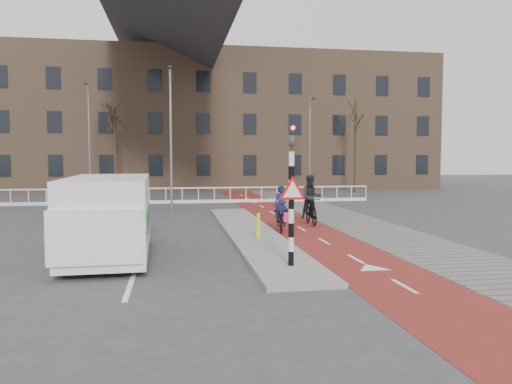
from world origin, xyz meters
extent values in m
plane|color=#38383A|center=(0.00, 0.00, 0.00)|extent=(120.00, 120.00, 0.00)
cube|color=maroon|center=(1.50, 10.00, 0.01)|extent=(2.50, 60.00, 0.01)
cube|color=slate|center=(4.30, 10.00, 0.01)|extent=(3.00, 60.00, 0.01)
cube|color=gray|center=(-0.70, 4.00, 0.06)|extent=(1.80, 16.00, 0.12)
cylinder|color=black|center=(-0.60, -2.00, 1.56)|extent=(0.14, 0.14, 2.88)
imported|color=black|center=(-0.60, -2.00, 3.40)|extent=(0.13, 0.16, 0.80)
cylinder|color=#FF0C05|center=(-0.60, -2.14, 3.58)|extent=(0.11, 0.02, 0.11)
cylinder|color=#FAF60D|center=(-0.71, 2.27, 0.55)|extent=(0.12, 0.12, 0.85)
imported|color=black|center=(0.55, 4.41, 0.45)|extent=(0.90, 1.76, 0.88)
imported|color=#151E42|center=(0.55, 4.41, 1.02)|extent=(0.62, 0.47, 1.54)
cube|color=#E32078|center=(0.66, 3.87, 0.62)|extent=(0.31, 0.23, 0.34)
imported|color=black|center=(2.20, 6.09, 0.60)|extent=(0.66, 2.00, 1.19)
imported|color=black|center=(2.20, 6.09, 1.18)|extent=(0.94, 0.75, 1.86)
cube|color=silver|center=(-5.32, 0.31, 1.23)|extent=(2.30, 5.42, 2.14)
cube|color=#1E892A|center=(-6.41, 0.31, 1.13)|extent=(0.12, 3.43, 0.55)
cube|color=#1E892A|center=(-4.24, 0.31, 1.13)|extent=(0.12, 3.43, 0.55)
cube|color=black|center=(-5.32, -2.02, 1.63)|extent=(1.93, 0.11, 0.90)
cylinder|color=black|center=(-6.18, -1.54, 0.37)|extent=(0.29, 0.76, 0.75)
cylinder|color=black|center=(-4.36, -1.48, 0.37)|extent=(0.29, 0.76, 0.75)
cylinder|color=black|center=(-6.29, 2.10, 0.37)|extent=(0.29, 0.76, 0.75)
cylinder|color=black|center=(-4.47, 2.16, 0.37)|extent=(0.29, 0.76, 0.75)
cube|color=silver|center=(-5.00, 17.00, 0.95)|extent=(28.00, 0.08, 0.08)
cube|color=silver|center=(-5.00, 17.00, 0.10)|extent=(28.00, 0.10, 0.20)
cube|color=#7F6047|center=(-3.00, 32.00, 6.00)|extent=(46.00, 10.00, 12.00)
cylinder|color=black|center=(-7.78, 24.19, 3.26)|extent=(0.22, 0.22, 6.52)
cylinder|color=black|center=(11.03, 24.45, 3.71)|extent=(0.21, 0.21, 7.41)
cylinder|color=slate|center=(-3.63, 12.50, 3.76)|extent=(0.12, 0.12, 7.51)
cylinder|color=slate|center=(-9.41, 22.91, 4.04)|extent=(0.12, 0.12, 8.08)
cylinder|color=slate|center=(6.68, 22.53, 3.65)|extent=(0.12, 0.12, 7.31)
camera|label=1|loc=(-3.51, -14.16, 2.86)|focal=35.00mm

